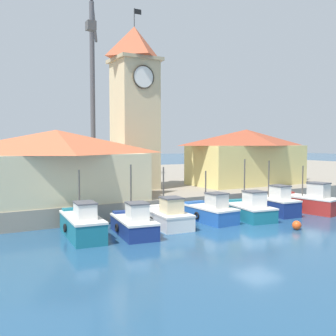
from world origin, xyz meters
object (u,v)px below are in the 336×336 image
object	(u,v)px
clock_tower	(135,105)
warehouse_right	(246,156)
fishing_boat_mid_left	(211,212)
port_crane_near	(93,110)
fishing_boat_left_outer	(134,224)
fishing_boat_mid_right	(274,204)
fishing_boat_far_left	(82,224)
warehouse_left	(57,165)
mooring_buoy	(297,225)
fishing_boat_left_inner	(167,216)
fishing_boat_right_inner	(310,202)
fishing_boat_center	(249,209)

from	to	relation	value
clock_tower	warehouse_right	world-z (taller)	clock_tower
fishing_boat_mid_left	warehouse_right	world-z (taller)	warehouse_right
fishing_boat_mid_left	port_crane_near	world-z (taller)	port_crane_near
fishing_boat_left_outer	fishing_boat_mid_left	distance (m)	6.45
fishing_boat_mid_right	warehouse_right	distance (m)	10.45
clock_tower	fishing_boat_mid_right	bearing A→B (deg)	-56.64
fishing_boat_mid_left	warehouse_right	xyz separation A→B (m)	(10.70, 8.66, 3.44)
fishing_boat_far_left	warehouse_left	bearing A→B (deg)	87.76
fishing_boat_far_left	mooring_buoy	bearing A→B (deg)	-20.76
warehouse_right	fishing_boat_mid_left	bearing A→B (deg)	-141.01
fishing_boat_far_left	warehouse_left	size ratio (longest dim) A/B	0.41
fishing_boat_far_left	warehouse_left	distance (m)	7.51
fishing_boat_mid_left	mooring_buoy	distance (m)	5.85
mooring_buoy	fishing_boat_left_outer	bearing A→B (deg)	158.28
fishing_boat_left_outer	fishing_boat_left_inner	xyz separation A→B (m)	(2.88, 1.03, -0.01)
fishing_boat_right_inner	port_crane_near	bearing A→B (deg)	113.79
fishing_boat_far_left	warehouse_left	xyz separation A→B (m)	(0.27, 6.81, 3.16)
fishing_boat_right_inner	clock_tower	bearing A→B (deg)	131.52
fishing_boat_right_inner	clock_tower	xyz separation A→B (m)	(-10.05, 11.35, 8.18)
warehouse_right	fishing_boat_center	bearing A→B (deg)	-129.81
fishing_boat_left_outer	clock_tower	xyz separation A→B (m)	(5.42, 11.48, 8.30)
fishing_boat_center	warehouse_right	size ratio (longest dim) A/B	0.40
fishing_boat_left_outer	warehouse_left	bearing A→B (deg)	108.82
fishing_boat_left_outer	fishing_boat_center	bearing A→B (deg)	2.17
fishing_boat_left_outer	fishing_boat_right_inner	world-z (taller)	fishing_boat_left_outer
fishing_boat_left_inner	fishing_boat_mid_left	bearing A→B (deg)	-0.53
fishing_boat_left_inner	warehouse_right	bearing A→B (deg)	31.30
port_crane_near	fishing_boat_far_left	bearing A→B (deg)	-110.61
warehouse_left	fishing_boat_far_left	bearing A→B (deg)	-92.24
warehouse_right	clock_tower	bearing A→B (deg)	171.10
fishing_boat_mid_right	fishing_boat_right_inner	bearing A→B (deg)	-14.69
warehouse_right	mooring_buoy	bearing A→B (deg)	-118.85
port_crane_near	fishing_boat_left_inner	bearing A→B (deg)	-96.53
fishing_boat_left_inner	fishing_boat_mid_left	world-z (taller)	fishing_boat_left_inner
clock_tower	mooring_buoy	xyz separation A→B (m)	(4.22, -15.32, -8.71)
fishing_boat_far_left	warehouse_right	xyz separation A→B (m)	(19.97, 8.74, 3.36)
fishing_boat_left_outer	warehouse_right	distance (m)	19.92
fishing_boat_left_outer	mooring_buoy	distance (m)	10.38
fishing_boat_mid_left	fishing_boat_mid_right	world-z (taller)	fishing_boat_mid_right
fishing_boat_center	fishing_boat_right_inner	distance (m)	6.15
fishing_boat_left_inner	mooring_buoy	size ratio (longest dim) A/B	7.76
warehouse_left	mooring_buoy	size ratio (longest dim) A/B	21.55
fishing_boat_mid_right	warehouse_left	size ratio (longest dim) A/B	0.36
fishing_boat_right_inner	warehouse_right	world-z (taller)	warehouse_right
fishing_boat_mid_left	fishing_boat_mid_right	bearing A→B (deg)	-0.41
fishing_boat_right_inner	fishing_boat_left_inner	bearing A→B (deg)	175.95
fishing_boat_mid_left	warehouse_left	xyz separation A→B (m)	(-9.00, 6.73, 3.23)
fishing_boat_left_outer	clock_tower	size ratio (longest dim) A/B	0.28
fishing_boat_right_inner	warehouse_right	distance (m)	10.21
fishing_boat_right_inner	fishing_boat_center	bearing A→B (deg)	177.96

